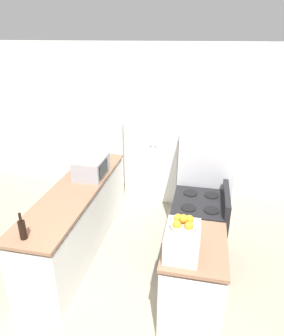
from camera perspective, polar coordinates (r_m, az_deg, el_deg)
wall_back at (r=5.34m, az=3.37°, el=8.91°), size 7.00×0.06×2.60m
counter_left at (r=4.19m, az=-12.05°, el=-9.29°), size 0.60×2.47×0.90m
counter_right at (r=3.26m, az=9.50°, el=-20.46°), size 0.60×0.83×0.90m
pantry_cabinet at (r=5.13m, az=2.68°, el=5.31°), size 0.99×0.54×2.10m
stove at (r=3.86m, az=10.54°, el=-11.94°), size 0.66×0.73×1.06m
refrigerator at (r=4.35m, az=11.88°, el=-1.42°), size 0.74×0.79×1.73m
microwave at (r=4.19m, az=-9.60°, el=0.23°), size 0.38×0.53×0.27m
wine_bottle at (r=3.14m, az=-21.82°, el=-10.77°), size 0.07×0.07×0.29m
toaster_oven at (r=2.77m, az=7.63°, el=-13.63°), size 0.31×0.42×0.25m
fruit_bowl at (r=2.68m, az=7.85°, el=-10.50°), size 0.24×0.24×0.14m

